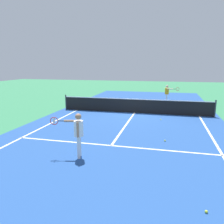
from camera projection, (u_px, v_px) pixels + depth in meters
name	position (u px, v px, depth m)	size (l,w,h in m)	color
ground_plane	(135.00, 113.00, 15.01)	(60.00, 60.00, 0.00)	#337F51
court_surface_inbounds	(135.00, 113.00, 15.00)	(10.62, 24.40, 0.00)	#234C93
line_sideline_left	(28.00, 135.00, 10.33)	(0.10, 11.89, 0.01)	white
line_sideline_right	(220.00, 151.00, 8.39)	(0.10, 11.89, 0.01)	white
line_service_near	(111.00, 146.00, 8.93)	(8.22, 0.10, 0.01)	white
line_center_service	(126.00, 125.00, 11.97)	(0.10, 6.40, 0.01)	white
net	(135.00, 106.00, 14.90)	(10.08, 0.09, 1.07)	#33383D
player_near	(78.00, 131.00, 7.63)	(1.19, 0.41, 1.57)	white
player_far	(167.00, 92.00, 18.62)	(1.15, 0.58, 1.53)	white
tennis_ball_by_baseline	(206.00, 212.00, 4.87)	(0.07, 0.07, 0.07)	#CCE033
tennis_ball_near_net	(161.00, 120.00, 13.04)	(0.07, 0.07, 0.07)	#CCE033
tennis_ball_mid_court	(165.00, 141.00, 9.41)	(0.07, 0.07, 0.07)	#CCE033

